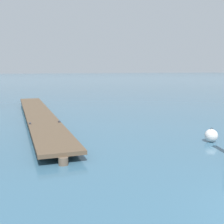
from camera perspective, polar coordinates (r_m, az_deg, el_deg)
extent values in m
cube|color=brown|center=(20.19, -14.51, -0.37)|extent=(1.98, 19.93, 0.16)
cylinder|color=brown|center=(10.59, -9.73, -9.66)|extent=(0.36, 0.36, 0.29)
cylinder|color=brown|center=(15.36, -12.87, -3.97)|extent=(0.36, 0.36, 0.29)
cylinder|color=brown|center=(20.23, -14.49, -1.00)|extent=(0.36, 0.36, 0.29)
cylinder|color=brown|center=(25.14, -15.47, 0.82)|extent=(0.36, 0.36, 0.29)
cylinder|color=brown|center=(30.07, -16.14, 2.05)|extent=(0.36, 0.36, 0.29)
cube|color=#333338|center=(16.20, -16.13, -2.20)|extent=(0.12, 0.20, 0.08)
cube|color=#333338|center=(16.36, -10.52, -1.89)|extent=(0.12, 0.20, 0.08)
sphere|color=silver|center=(14.35, 19.26, -4.47)|extent=(0.62, 0.62, 0.62)
torus|color=black|center=(14.29, 19.32, -3.26)|extent=(0.14, 0.02, 0.14)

